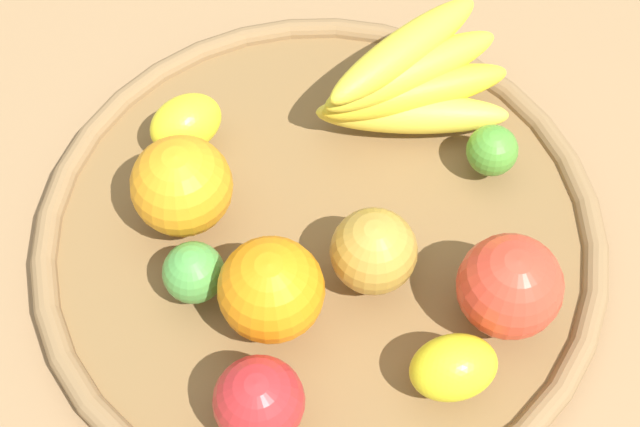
# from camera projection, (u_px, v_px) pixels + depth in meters

# --- Properties ---
(ground_plane) EXTENTS (2.40, 2.40, 0.00)m
(ground_plane) POSITION_uv_depth(u_px,v_px,m) (320.00, 246.00, 0.78)
(ground_plane) COLOR #95714B
(ground_plane) RESTS_ON ground
(basket) EXTENTS (0.47, 0.47, 0.03)m
(basket) POSITION_uv_depth(u_px,v_px,m) (320.00, 236.00, 0.77)
(basket) COLOR brown
(basket) RESTS_ON ground_plane
(lemon_0) EXTENTS (0.07, 0.06, 0.05)m
(lemon_0) POSITION_uv_depth(u_px,v_px,m) (183.00, 126.00, 0.78)
(lemon_0) COLOR yellow
(lemon_0) RESTS_ON basket
(orange_1) EXTENTS (0.09, 0.09, 0.08)m
(orange_1) POSITION_uv_depth(u_px,v_px,m) (182.00, 186.00, 0.73)
(orange_1) COLOR orange
(orange_1) RESTS_ON basket
(apple_1) EXTENTS (0.08, 0.08, 0.08)m
(apple_1) POSITION_uv_depth(u_px,v_px,m) (510.00, 286.00, 0.68)
(apple_1) COLOR red
(apple_1) RESTS_ON basket
(banana_bunch) EXTENTS (0.17, 0.15, 0.08)m
(banana_bunch) POSITION_uv_depth(u_px,v_px,m) (412.00, 83.00, 0.78)
(banana_bunch) COLOR yellow
(banana_bunch) RESTS_ON basket
(apple_2) EXTENTS (0.08, 0.08, 0.06)m
(apple_2) POSITION_uv_depth(u_px,v_px,m) (259.00, 401.00, 0.65)
(apple_2) COLOR red
(apple_2) RESTS_ON basket
(apple_0) EXTENTS (0.07, 0.07, 0.07)m
(apple_0) POSITION_uv_depth(u_px,v_px,m) (374.00, 251.00, 0.71)
(apple_0) COLOR #B98D35
(apple_0) RESTS_ON basket
(lime_0) EXTENTS (0.05, 0.05, 0.04)m
(lime_0) POSITION_uv_depth(u_px,v_px,m) (492.00, 150.00, 0.77)
(lime_0) COLOR #519A32
(lime_0) RESTS_ON basket
(lime_1) EXTENTS (0.07, 0.07, 0.05)m
(lime_1) POSITION_uv_depth(u_px,v_px,m) (194.00, 273.00, 0.71)
(lime_1) COLOR #4E9A42
(lime_1) RESTS_ON basket
(lemon_1) EXTENTS (0.08, 0.08, 0.05)m
(lemon_1) POSITION_uv_depth(u_px,v_px,m) (453.00, 368.00, 0.67)
(lemon_1) COLOR yellow
(lemon_1) RESTS_ON basket
(orange_0) EXTENTS (0.11, 0.11, 0.08)m
(orange_0) POSITION_uv_depth(u_px,v_px,m) (271.00, 290.00, 0.68)
(orange_0) COLOR orange
(orange_0) RESTS_ON basket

